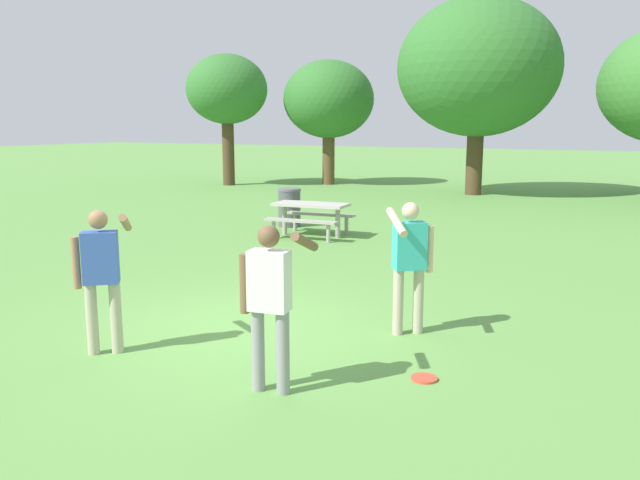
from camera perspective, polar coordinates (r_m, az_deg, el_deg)
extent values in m
plane|color=#609947|center=(8.35, -7.49, -7.77)|extent=(120.00, 120.00, 0.00)
cylinder|color=#B7AD93|center=(7.73, -19.48, -6.59)|extent=(0.13, 0.13, 0.82)
cylinder|color=#B7AD93|center=(7.70, -17.56, -6.55)|extent=(0.13, 0.13, 0.82)
cube|color=#3856B7|center=(7.55, -18.82, -1.47)|extent=(0.44, 0.41, 0.58)
sphere|color=#9E7051|center=(7.48, -19.01, 1.72)|extent=(0.21, 0.21, 0.21)
cylinder|color=#9E7051|center=(7.60, -20.74, -1.90)|extent=(0.09, 0.09, 0.58)
cylinder|color=#9E7051|center=(7.72, -16.80, 1.47)|extent=(0.42, 0.51, 0.28)
cylinder|color=#B7AD93|center=(8.10, 8.67, -5.34)|extent=(0.13, 0.13, 0.82)
cylinder|color=#B7AD93|center=(8.02, 6.91, -5.46)|extent=(0.13, 0.13, 0.82)
cube|color=#33B2AD|center=(7.90, 7.92, -0.50)|extent=(0.44, 0.41, 0.58)
sphere|color=beige|center=(7.83, 7.99, 2.55)|extent=(0.21, 0.21, 0.21)
cylinder|color=beige|center=(8.00, 9.67, -0.78)|extent=(0.09, 0.09, 0.58)
cylinder|color=beige|center=(7.51, 6.78, 1.60)|extent=(0.42, 0.51, 0.28)
cylinder|color=gray|center=(6.38, -5.50, -9.63)|extent=(0.13, 0.13, 0.82)
cylinder|color=gray|center=(6.28, -3.30, -9.91)|extent=(0.13, 0.13, 0.82)
cube|color=white|center=(6.12, -4.50, -3.60)|extent=(0.41, 0.27, 0.58)
sphere|color=brown|center=(6.03, -4.56, 0.32)|extent=(0.21, 0.21, 0.21)
cylinder|color=brown|center=(6.24, -6.69, -3.85)|extent=(0.09, 0.09, 0.58)
cylinder|color=brown|center=(6.20, -1.34, -0.17)|extent=(0.17, 0.58, 0.28)
cylinder|color=#E04733|center=(6.81, 9.18, -11.97)|extent=(0.27, 0.27, 0.03)
cube|color=#B2ADA3|center=(14.77, -0.82, 3.15)|extent=(1.75, 0.89, 0.06)
cube|color=#A49F96|center=(14.28, -1.73, 1.69)|extent=(1.72, 0.39, 0.05)
cube|color=#A49F96|center=(15.34, 0.03, 2.29)|extent=(1.72, 0.39, 0.05)
cylinder|color=#A49F96|center=(15.09, -3.14, 1.82)|extent=(0.11, 0.11, 0.71)
cylinder|color=#A49F96|center=(14.60, -4.11, 0.93)|extent=(0.09, 0.09, 0.41)
cylinder|color=#A49F96|center=(15.63, -2.22, 1.57)|extent=(0.09, 0.09, 0.41)
cylinder|color=#A49F96|center=(14.58, 1.58, 1.53)|extent=(0.11, 0.11, 0.71)
cylinder|color=#A49F96|center=(14.07, 0.74, 0.60)|extent=(0.09, 0.09, 0.41)
cylinder|color=#A49F96|center=(15.14, 2.35, 1.29)|extent=(0.09, 0.09, 0.41)
cylinder|color=#515156|center=(16.29, -2.72, 2.79)|extent=(0.56, 0.56, 0.90)
cylinder|color=slate|center=(16.23, -2.73, 4.47)|extent=(0.59, 0.59, 0.06)
cylinder|color=#4C3823|center=(27.44, -8.10, 7.98)|extent=(0.49, 0.49, 3.03)
ellipsoid|color=#33702D|center=(27.46, -8.23, 13.05)|extent=(3.33, 3.33, 2.83)
cylinder|color=brown|center=(27.52, 0.76, 7.55)|extent=(0.51, 0.51, 2.51)
ellipsoid|color=#33702D|center=(27.50, 0.77, 12.33)|extent=(3.78, 3.78, 3.21)
cylinder|color=#4C3823|center=(24.18, 13.49, 7.40)|extent=(0.59, 0.59, 2.94)
ellipsoid|color=#33702D|center=(24.23, 13.80, 14.59)|extent=(5.71, 5.71, 4.85)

